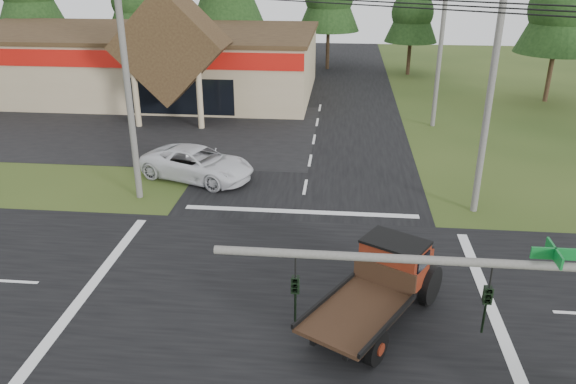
# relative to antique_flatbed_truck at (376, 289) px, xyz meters

# --- Properties ---
(ground) EXTENTS (120.00, 120.00, 0.00)m
(ground) POSITION_rel_antique_flatbed_truck_xyz_m (-3.03, 1.11, -1.25)
(ground) COLOR #293E16
(ground) RESTS_ON ground
(road_ns) EXTENTS (12.00, 120.00, 0.02)m
(road_ns) POSITION_rel_antique_flatbed_truck_xyz_m (-3.03, 1.11, -1.24)
(road_ns) COLOR black
(road_ns) RESTS_ON ground
(road_ew) EXTENTS (120.00, 12.00, 0.02)m
(road_ew) POSITION_rel_antique_flatbed_truck_xyz_m (-3.03, 1.11, -1.24)
(road_ew) COLOR black
(road_ew) RESTS_ON ground
(parking_apron) EXTENTS (28.00, 14.00, 0.02)m
(parking_apron) POSITION_rel_antique_flatbed_truck_xyz_m (-17.03, 20.11, -1.24)
(parking_apron) COLOR black
(parking_apron) RESTS_ON ground
(cvs_building) EXTENTS (30.40, 18.20, 9.19)m
(cvs_building) POSITION_rel_antique_flatbed_truck_xyz_m (-18.73, 30.68, 1.53)
(cvs_building) COLOR tan
(cvs_building) RESTS_ON ground
(traffic_signal_mast) EXTENTS (8.12, 0.24, 7.00)m
(traffic_signal_mast) POSITION_rel_antique_flatbed_truck_xyz_m (2.79, -6.39, 3.17)
(traffic_signal_mast) COLOR #595651
(traffic_signal_mast) RESTS_ON ground
(utility_pole_nw) EXTENTS (2.00, 0.30, 10.50)m
(utility_pole_nw) POSITION_rel_antique_flatbed_truck_xyz_m (-11.03, 9.11, 4.14)
(utility_pole_nw) COLOR #595651
(utility_pole_nw) RESTS_ON ground
(utility_pole_ne) EXTENTS (2.00, 0.30, 11.50)m
(utility_pole_ne) POSITION_rel_antique_flatbed_truck_xyz_m (4.97, 9.11, 4.64)
(utility_pole_ne) COLOR #595651
(utility_pole_ne) RESTS_ON ground
(utility_pole_n) EXTENTS (2.00, 0.30, 11.20)m
(utility_pole_n) POSITION_rel_antique_flatbed_truck_xyz_m (4.97, 23.11, 4.49)
(utility_pole_n) COLOR #595651
(utility_pole_n) RESTS_ON ground
(tree_row_e) EXTENTS (5.04, 5.04, 9.09)m
(tree_row_e) POSITION_rel_antique_flatbed_truck_xyz_m (4.97, 41.11, 4.78)
(tree_row_e) COLOR #332316
(tree_row_e) RESTS_ON ground
(tree_side_ne) EXTENTS (6.16, 6.16, 11.11)m
(tree_side_ne) POSITION_rel_antique_flatbed_truck_xyz_m (14.97, 31.11, 6.12)
(tree_side_ne) COLOR #332316
(tree_side_ne) RESTS_ON ground
(antique_flatbed_truck) EXTENTS (5.00, 6.32, 2.50)m
(antique_flatbed_truck) POSITION_rel_antique_flatbed_truck_xyz_m (0.00, 0.00, 0.00)
(antique_flatbed_truck) COLOR #50180B
(antique_flatbed_truck) RESTS_ON ground
(white_pickup) EXTENTS (6.62, 4.67, 1.68)m
(white_pickup) POSITION_rel_antique_flatbed_truck_xyz_m (-8.76, 11.80, -0.41)
(white_pickup) COLOR silver
(white_pickup) RESTS_ON ground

